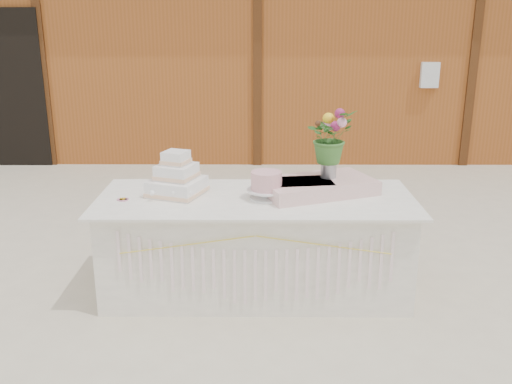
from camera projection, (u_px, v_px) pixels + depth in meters
ground at (256, 289)px, 4.54m from camera, size 80.00×80.00×0.00m
barn at (257, 41)px, 9.77m from camera, size 12.60×4.60×3.30m
cake_table at (256, 245)px, 4.42m from camera, size 2.40×1.00×0.77m
wedding_cake at (177, 180)px, 4.35m from camera, size 0.48×0.48×0.34m
pink_cake_stand at (266, 184)px, 4.24m from camera, size 0.29×0.29×0.21m
satin_runner at (317, 186)px, 4.41m from camera, size 0.98×0.77×0.11m
flower_vase at (329, 167)px, 4.42m from camera, size 0.12×0.12×0.17m
bouquet at (330, 130)px, 4.34m from camera, size 0.49×0.48×0.41m
loose_flowers at (132, 195)px, 4.34m from camera, size 0.24×0.34×0.02m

